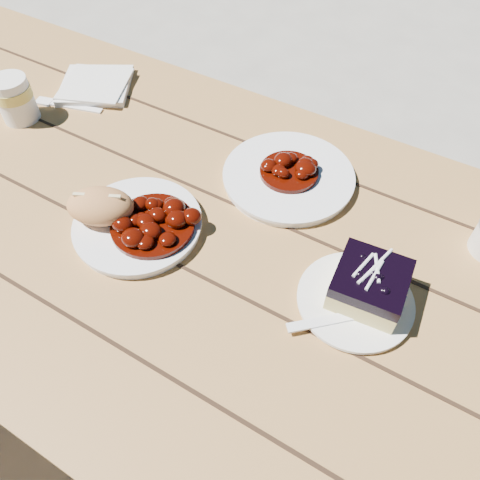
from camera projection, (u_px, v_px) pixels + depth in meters
The scene contains 13 objects.
ground at pixel (226, 398), 1.37m from camera, with size 60.00×60.00×0.00m, color #9A958B.
picnic_table at pixel (219, 289), 0.92m from camera, with size 2.00×1.55×0.75m.
main_plate at pixel (138, 225), 0.80m from camera, with size 0.21×0.21×0.02m, color white.
goulash_stew at pixel (151, 219), 0.77m from camera, with size 0.14×0.14×0.04m, color #3E0902, non-canonical shape.
bread_roll at pixel (100, 206), 0.77m from camera, with size 0.11×0.07×0.06m, color tan.
dessert_plate at pixel (355, 301), 0.71m from camera, with size 0.17×0.17×0.01m, color white.
blueberry_cake at pixel (370, 284), 0.68m from camera, with size 0.11×0.11×0.06m.
fork_dessert at pixel (329, 320), 0.68m from camera, with size 0.03×0.16×0.01m, color white, non-canonical shape.
napkin_stack at pixel (96, 85), 1.06m from camera, with size 0.15×0.15×0.01m, color white.
fork_table at pixel (75, 107), 1.02m from camera, with size 0.03×0.16×0.01m, color white, non-canonical shape.
second_plate at pixel (288, 177), 0.87m from camera, with size 0.24×0.24×0.02m, color white.
second_stew at pixel (290, 165), 0.85m from camera, with size 0.11×0.11×0.04m, color #3E0902, non-canonical shape.
second_cup at pixel (15, 99), 0.96m from camera, with size 0.07×0.07×0.09m, color white.
Camera 1 is at (0.29, -0.41, 1.36)m, focal length 35.00 mm.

